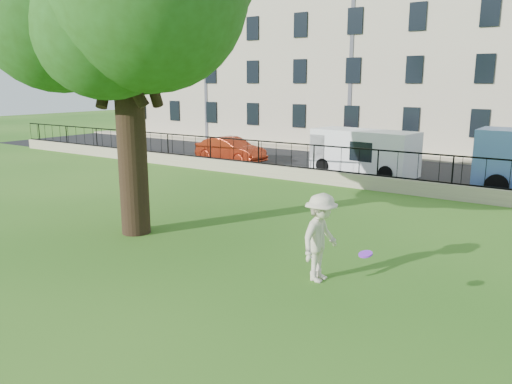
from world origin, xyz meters
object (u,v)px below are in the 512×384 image
Objects in this scene: red_sedan at (230,150)px; white_van at (364,152)px; man at (321,238)px; frisbee at (366,254)px.

red_sedan is 0.84× the size of white_van.
man is 7.54× the size of frisbee.
white_van is (-4.50, 13.59, 0.06)m from man.
man is 14.31m from white_van.
frisbee is at bearing -124.72° from man.
white_van is at bearing 112.21° from frisbee.
man is at bearing -64.05° from white_van.
frisbee is at bearing -60.16° from white_van.
man is 0.40× the size of white_van.
frisbee is 19.43m from red_sedan.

